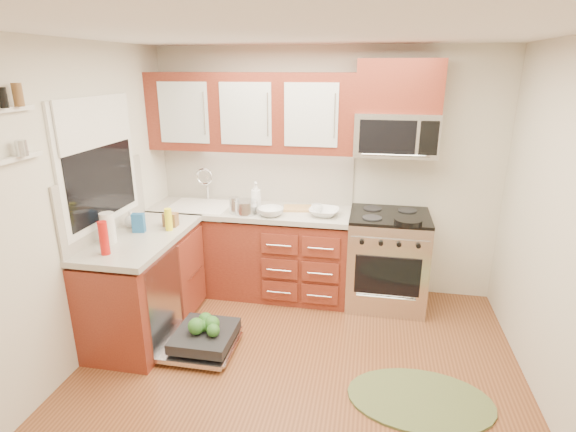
% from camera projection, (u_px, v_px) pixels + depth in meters
% --- Properties ---
extents(floor, '(3.50, 3.50, 0.00)m').
position_uv_depth(floor, '(294.00, 386.00, 3.40)').
color(floor, brown).
rests_on(floor, ground).
extents(ceiling, '(3.50, 3.50, 0.00)m').
position_uv_depth(ceiling, '(296.00, 30.00, 2.61)').
color(ceiling, white).
rests_on(ceiling, ground).
extents(wall_back, '(3.50, 0.04, 2.50)m').
position_uv_depth(wall_back, '(324.00, 174.00, 4.64)').
color(wall_back, beige).
rests_on(wall_back, ground).
extents(wall_front, '(3.50, 0.04, 2.50)m').
position_uv_depth(wall_front, '(197.00, 425.00, 1.38)').
color(wall_front, beige).
rests_on(wall_front, ground).
extents(wall_left, '(0.04, 3.50, 2.50)m').
position_uv_depth(wall_left, '(63.00, 216.00, 3.32)').
color(wall_left, beige).
rests_on(wall_left, ground).
extents(base_cabinet_back, '(2.05, 0.60, 0.85)m').
position_uv_depth(base_cabinet_back, '(251.00, 253.00, 4.75)').
color(base_cabinet_back, maroon).
rests_on(base_cabinet_back, ground).
extents(base_cabinet_left, '(0.60, 1.25, 0.85)m').
position_uv_depth(base_cabinet_left, '(146.00, 287.00, 4.02)').
color(base_cabinet_left, maroon).
rests_on(base_cabinet_left, ground).
extents(countertop_back, '(2.07, 0.64, 0.05)m').
position_uv_depth(countertop_back, '(250.00, 211.00, 4.59)').
color(countertop_back, beige).
rests_on(countertop_back, base_cabinet_back).
extents(countertop_left, '(0.64, 1.27, 0.05)m').
position_uv_depth(countertop_left, '(141.00, 238.00, 3.87)').
color(countertop_left, beige).
rests_on(countertop_left, base_cabinet_left).
extents(backsplash_back, '(2.05, 0.02, 0.57)m').
position_uv_depth(backsplash_back, '(256.00, 175.00, 4.77)').
color(backsplash_back, '#B7B0A4').
rests_on(backsplash_back, ground).
extents(backsplash_left, '(0.02, 1.25, 0.57)m').
position_uv_depth(backsplash_left, '(105.00, 201.00, 3.82)').
color(backsplash_left, '#B7B0A4').
rests_on(backsplash_left, ground).
extents(upper_cabinets, '(2.05, 0.35, 0.75)m').
position_uv_depth(upper_cabinets, '(251.00, 112.00, 4.41)').
color(upper_cabinets, maroon).
rests_on(upper_cabinets, ground).
extents(cabinet_over_mw, '(0.76, 0.35, 0.47)m').
position_uv_depth(cabinet_over_mw, '(399.00, 86.00, 4.08)').
color(cabinet_over_mw, maroon).
rests_on(cabinet_over_mw, ground).
extents(range, '(0.76, 0.64, 0.95)m').
position_uv_depth(range, '(387.00, 260.00, 4.46)').
color(range, silver).
rests_on(range, ground).
extents(microwave, '(0.76, 0.38, 0.40)m').
position_uv_depth(microwave, '(396.00, 134.00, 4.19)').
color(microwave, silver).
rests_on(microwave, ground).
extents(sink, '(0.62, 0.50, 0.26)m').
position_uv_depth(sink, '(201.00, 217.00, 4.70)').
color(sink, white).
rests_on(sink, ground).
extents(dishwasher, '(0.70, 0.60, 0.20)m').
position_uv_depth(dishwasher, '(201.00, 340.00, 3.80)').
color(dishwasher, silver).
rests_on(dishwasher, ground).
extents(window, '(0.03, 1.05, 1.05)m').
position_uv_depth(window, '(98.00, 163.00, 3.69)').
color(window, white).
rests_on(window, ground).
extents(window_blind, '(0.02, 0.96, 0.40)m').
position_uv_depth(window_blind, '(96.00, 122.00, 3.58)').
color(window_blind, white).
rests_on(window_blind, ground).
extents(shelf_upper, '(0.04, 0.40, 0.03)m').
position_uv_depth(shelf_upper, '(9.00, 109.00, 2.74)').
color(shelf_upper, white).
rests_on(shelf_upper, ground).
extents(shelf_lower, '(0.04, 0.40, 0.03)m').
position_uv_depth(shelf_lower, '(18.00, 158.00, 2.83)').
color(shelf_lower, white).
rests_on(shelf_lower, ground).
extents(rug, '(1.07, 0.73, 0.02)m').
position_uv_depth(rug, '(420.00, 400.00, 3.24)').
color(rug, '#637241').
rests_on(rug, ground).
extents(skillet, '(0.25, 0.25, 0.05)m').
position_uv_depth(skillet, '(408.00, 221.00, 4.05)').
color(skillet, black).
rests_on(skillet, range).
extents(stock_pot, '(0.24, 0.24, 0.13)m').
position_uv_depth(stock_pot, '(246.00, 207.00, 4.39)').
color(stock_pot, silver).
rests_on(stock_pot, countertop_back).
extents(cutting_board, '(0.34, 0.25, 0.02)m').
position_uv_depth(cutting_board, '(299.00, 208.00, 4.55)').
color(cutting_board, tan).
rests_on(cutting_board, countertop_back).
extents(canister, '(0.13, 0.13, 0.17)m').
position_uv_depth(canister, '(234.00, 205.00, 4.40)').
color(canister, silver).
rests_on(canister, countertop_back).
extents(paper_towel_roll, '(0.13, 0.13, 0.26)m').
position_uv_depth(paper_towel_roll, '(108.00, 228.00, 3.65)').
color(paper_towel_roll, white).
rests_on(paper_towel_roll, countertop_left).
extents(mustard_bottle, '(0.06, 0.06, 0.20)m').
position_uv_depth(mustard_bottle, '(168.00, 219.00, 3.94)').
color(mustard_bottle, '#FDF31C').
rests_on(mustard_bottle, countertop_left).
extents(red_bottle, '(0.09, 0.09, 0.26)m').
position_uv_depth(red_bottle, '(104.00, 238.00, 3.42)').
color(red_bottle, red).
rests_on(red_bottle, countertop_left).
extents(wooden_box, '(0.12, 0.09, 0.12)m').
position_uv_depth(wooden_box, '(171.00, 220.00, 4.05)').
color(wooden_box, brown).
rests_on(wooden_box, countertop_left).
extents(blue_carton, '(0.11, 0.08, 0.17)m').
position_uv_depth(blue_carton, '(139.00, 223.00, 3.90)').
color(blue_carton, '#215E9D').
rests_on(blue_carton, countertop_left).
extents(bowl_a, '(0.31, 0.31, 0.07)m').
position_uv_depth(bowl_a, '(324.00, 212.00, 4.35)').
color(bowl_a, '#999999').
rests_on(bowl_a, countertop_back).
extents(bowl_b, '(0.27, 0.27, 0.08)m').
position_uv_depth(bowl_b, '(271.00, 212.00, 4.35)').
color(bowl_b, '#999999').
rests_on(bowl_b, countertop_back).
extents(cup, '(0.12, 0.12, 0.09)m').
position_uv_depth(cup, '(317.00, 209.00, 4.43)').
color(cup, '#999999').
rests_on(cup, countertop_back).
extents(soap_bottle_a, '(0.15, 0.15, 0.29)m').
position_uv_depth(soap_bottle_a, '(256.00, 196.00, 4.48)').
color(soap_bottle_a, '#999999').
rests_on(soap_bottle_a, countertop_back).
extents(soap_bottle_b, '(0.09, 0.09, 0.17)m').
position_uv_depth(soap_bottle_b, '(139.00, 222.00, 3.93)').
color(soap_bottle_b, '#999999').
rests_on(soap_bottle_b, countertop_left).
extents(soap_bottle_c, '(0.13, 0.13, 0.15)m').
position_uv_depth(soap_bottle_c, '(131.00, 219.00, 4.03)').
color(soap_bottle_c, '#999999').
rests_on(soap_bottle_c, countertop_left).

